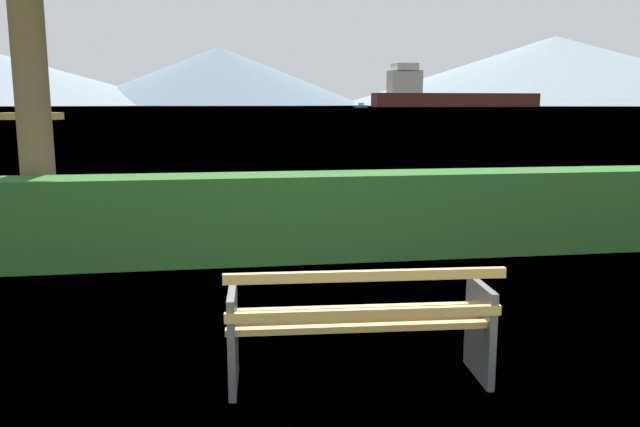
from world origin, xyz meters
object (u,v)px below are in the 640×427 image
(cargo_ship_large, at_px, (444,95))
(sailboat_mid, at_px, (361,106))
(park_bench, at_px, (360,324))
(fishing_boat_near, at_px, (32,115))

(cargo_ship_large, distance_m, sailboat_mid, 80.01)
(park_bench, relative_size, cargo_ship_large, 0.02)
(park_bench, height_order, fishing_boat_near, fishing_boat_near)
(park_bench, relative_size, fishing_boat_near, 0.26)
(cargo_ship_large, bearing_deg, fishing_boat_near, -119.71)
(cargo_ship_large, relative_size, sailboat_mid, 16.28)
(sailboat_mid, bearing_deg, park_bench, -102.52)
(park_bench, xyz_separation_m, fishing_boat_near, (-22.58, 75.15, 0.13))
(fishing_boat_near, distance_m, sailboat_mid, 195.76)
(fishing_boat_near, height_order, sailboat_mid, sailboat_mid)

